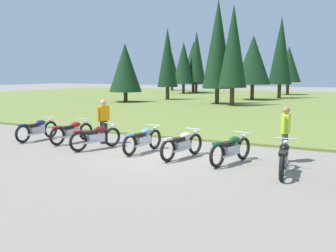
{
  "coord_description": "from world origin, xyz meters",
  "views": [
    {
      "loc": [
        5.83,
        -10.71,
        2.63
      ],
      "look_at": [
        0.0,
        0.6,
        0.9
      ],
      "focal_mm": 41.21,
      "sensor_mm": 36.0,
      "label": 1
    }
  ],
  "objects": [
    {
      "name": "ground_plane",
      "position": [
        0.0,
        0.0,
        0.0
      ],
      "size": [
        140.0,
        140.0,
        0.0
      ],
      "primitive_type": "plane",
      "color": "gray"
    },
    {
      "name": "grass_moorland",
      "position": [
        0.0,
        25.09,
        0.05
      ],
      "size": [
        80.0,
        44.0,
        0.1
      ],
      "primitive_type": "cube",
      "color": "olive",
      "rests_on": "ground"
    },
    {
      "name": "forest_treeline",
      "position": [
        -1.77,
        29.73,
        4.35
      ],
      "size": [
        42.26,
        25.84,
        8.76
      ],
      "color": "#47331E",
      "rests_on": "ground"
    },
    {
      "name": "motorcycle_navy",
      "position": [
        -5.73,
        0.37,
        0.44
      ],
      "size": [
        0.62,
        2.1,
        0.88
      ],
      "color": "black",
      "rests_on": "ground"
    },
    {
      "name": "motorcycle_red",
      "position": [
        -4.1,
        0.56,
        0.44
      ],
      "size": [
        0.62,
        2.09,
        0.88
      ],
      "color": "black",
      "rests_on": "ground"
    },
    {
      "name": "motorcycle_maroon",
      "position": [
        -2.52,
        -0.02,
        0.44
      ],
      "size": [
        0.88,
        2.02,
        0.88
      ],
      "color": "black",
      "rests_on": "ground"
    },
    {
      "name": "motorcycle_sky_blue",
      "position": [
        -0.77,
        0.26,
        0.44
      ],
      "size": [
        0.62,
        2.1,
        0.88
      ],
      "color": "black",
      "rests_on": "ground"
    },
    {
      "name": "motorcycle_cream",
      "position": [
        0.78,
        0.07,
        0.44
      ],
      "size": [
        0.71,
        2.07,
        0.88
      ],
      "color": "black",
      "rests_on": "ground"
    },
    {
      "name": "motorcycle_british_green",
      "position": [
        2.38,
        0.05,
        0.44
      ],
      "size": [
        0.77,
        2.06,
        0.88
      ],
      "color": "black",
      "rests_on": "ground"
    },
    {
      "name": "motorcycle_black",
      "position": [
        4.0,
        -0.49,
        0.44
      ],
      "size": [
        0.63,
        2.1,
        0.88
      ],
      "color": "black",
      "rests_on": "ground"
    },
    {
      "name": "rider_near_row_end",
      "position": [
        -2.93,
        0.98,
        0.95
      ],
      "size": [
        0.32,
        0.53,
        1.67
      ],
      "color": "#2D2D38",
      "rests_on": "ground"
    },
    {
      "name": "rider_in_hivis_vest",
      "position": [
        3.74,
        0.99,
        0.95
      ],
      "size": [
        0.23,
        0.55,
        1.67
      ],
      "color": "#4C4233",
      "rests_on": "ground"
    }
  ]
}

